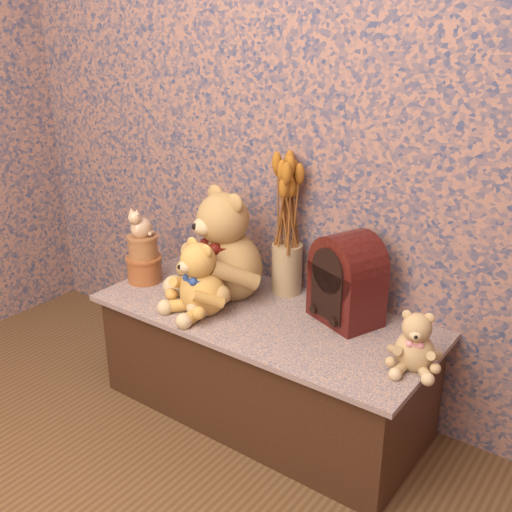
# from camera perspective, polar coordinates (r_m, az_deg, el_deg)

# --- Properties ---
(display_shelf) EXTENTS (1.26, 0.56, 0.43)m
(display_shelf) POSITION_cam_1_polar(r_m,az_deg,el_deg) (2.32, 0.74, -10.06)
(display_shelf) COLOR #34456B
(display_shelf) RESTS_ON ground
(teddy_large) EXTENTS (0.49, 0.53, 0.45)m
(teddy_large) POSITION_cam_1_polar(r_m,az_deg,el_deg) (2.28, -2.65, 1.60)
(teddy_large) COLOR #A2793E
(teddy_large) RESTS_ON display_shelf
(teddy_medium) EXTENTS (0.31, 0.34, 0.30)m
(teddy_medium) POSITION_cam_1_polar(r_m,az_deg,el_deg) (2.18, -5.12, -1.69)
(teddy_medium) COLOR #C88338
(teddy_medium) RESTS_ON display_shelf
(teddy_small) EXTENTS (0.22, 0.24, 0.21)m
(teddy_small) POSITION_cam_1_polar(r_m,az_deg,el_deg) (1.91, 14.83, -7.41)
(teddy_small) COLOR tan
(teddy_small) RESTS_ON display_shelf
(cathedral_radio) EXTENTS (0.28, 0.25, 0.33)m
(cathedral_radio) POSITION_cam_1_polar(r_m,az_deg,el_deg) (2.12, 8.58, -2.04)
(cathedral_radio) COLOR #3D0D0B
(cathedral_radio) RESTS_ON display_shelf
(ceramic_vase) EXTENTS (0.14, 0.14, 0.20)m
(ceramic_vase) POSITION_cam_1_polar(r_m,az_deg,el_deg) (2.34, 2.92, -1.17)
(ceramic_vase) COLOR tan
(ceramic_vase) RESTS_ON display_shelf
(dried_stalks) EXTENTS (0.29, 0.29, 0.43)m
(dried_stalks) POSITION_cam_1_polar(r_m,az_deg,el_deg) (2.24, 3.07, 6.17)
(dried_stalks) COLOR #B2651C
(dried_stalks) RESTS_ON ceramic_vase
(biscuit_tin_lower) EXTENTS (0.14, 0.14, 0.10)m
(biscuit_tin_lower) POSITION_cam_1_polar(r_m,az_deg,el_deg) (2.50, -10.46, -1.22)
(biscuit_tin_lower) COLOR #B07C33
(biscuit_tin_lower) RESTS_ON display_shelf
(biscuit_tin_upper) EXTENTS (0.14, 0.14, 0.09)m
(biscuit_tin_upper) POSITION_cam_1_polar(r_m,az_deg,el_deg) (2.46, -10.61, 0.82)
(biscuit_tin_upper) COLOR tan
(biscuit_tin_upper) RESTS_ON biscuit_tin_lower
(cat_figurine) EXTENTS (0.09, 0.10, 0.13)m
(cat_figurine) POSITION_cam_1_polar(r_m,az_deg,el_deg) (2.43, -10.78, 3.21)
(cat_figurine) COLOR silver
(cat_figurine) RESTS_ON biscuit_tin_upper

